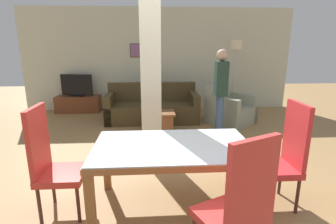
% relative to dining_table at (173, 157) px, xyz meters
% --- Properties ---
extents(ground_plane, '(18.00, 18.00, 0.00)m').
position_rel_dining_table_xyz_m(ground_plane, '(0.00, 0.00, -0.60)').
color(ground_plane, '#9A7447').
extents(back_wall, '(7.20, 0.09, 2.70)m').
position_rel_dining_table_xyz_m(back_wall, '(-0.00, 4.66, 0.75)').
color(back_wall, beige).
rests_on(back_wall, ground_plane).
extents(divider_pillar, '(0.30, 0.36, 2.70)m').
position_rel_dining_table_xyz_m(divider_pillar, '(-0.22, 1.42, 0.75)').
color(divider_pillar, beige).
rests_on(divider_pillar, ground_plane).
extents(dining_table, '(1.66, 1.00, 0.75)m').
position_rel_dining_table_xyz_m(dining_table, '(0.00, 0.00, 0.00)').
color(dining_table, brown).
rests_on(dining_table, ground_plane).
extents(dining_chair_head_left, '(0.46, 0.46, 1.18)m').
position_rel_dining_table_xyz_m(dining_chair_head_left, '(-1.26, 0.00, 0.01)').
color(dining_chair_head_left, red).
rests_on(dining_chair_head_left, ground_plane).
extents(dining_chair_near_right, '(0.61, 0.61, 1.18)m').
position_rel_dining_table_xyz_m(dining_chair_near_right, '(0.41, -0.90, 0.01)').
color(dining_chair_near_right, red).
rests_on(dining_chair_near_right, ground_plane).
extents(dining_chair_head_right, '(0.46, 0.46, 1.18)m').
position_rel_dining_table_xyz_m(dining_chair_head_right, '(1.22, 0.00, 0.01)').
color(dining_chair_head_right, red).
rests_on(dining_chair_head_right, ground_plane).
extents(sofa, '(2.12, 0.94, 0.86)m').
position_rel_dining_table_xyz_m(sofa, '(-0.20, 3.49, -0.31)').
color(sofa, '#41331C').
rests_on(sofa, ground_plane).
extents(armchair, '(1.22, 1.21, 0.86)m').
position_rel_dining_table_xyz_m(armchair, '(1.57, 3.15, -0.31)').
color(armchair, gray).
rests_on(armchair, ground_plane).
extents(coffee_table, '(0.60, 0.49, 0.45)m').
position_rel_dining_table_xyz_m(coffee_table, '(-0.06, 2.49, -0.37)').
color(coffee_table, brown).
rests_on(coffee_table, ground_plane).
extents(bottle, '(0.07, 0.07, 0.30)m').
position_rel_dining_table_xyz_m(bottle, '(-0.14, 2.53, -0.03)').
color(bottle, '#B2B7BC').
rests_on(bottle, coffee_table).
extents(tv_stand, '(1.14, 0.40, 0.43)m').
position_rel_dining_table_xyz_m(tv_stand, '(-2.16, 4.38, -0.38)').
color(tv_stand, brown).
rests_on(tv_stand, ground_plane).
extents(tv_screen, '(0.83, 0.26, 0.57)m').
position_rel_dining_table_xyz_m(tv_screen, '(-2.16, 4.38, 0.11)').
color(tv_screen, black).
rests_on(tv_screen, tv_stand).
extents(floor_lamp, '(0.33, 0.33, 1.86)m').
position_rel_dining_table_xyz_m(floor_lamp, '(1.88, 4.01, 0.97)').
color(floor_lamp, '#B7B7BC').
rests_on(floor_lamp, ground_plane).
extents(standing_person, '(0.26, 0.40, 1.68)m').
position_rel_dining_table_xyz_m(standing_person, '(1.12, 2.36, 0.37)').
color(standing_person, '#385071').
rests_on(standing_person, ground_plane).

